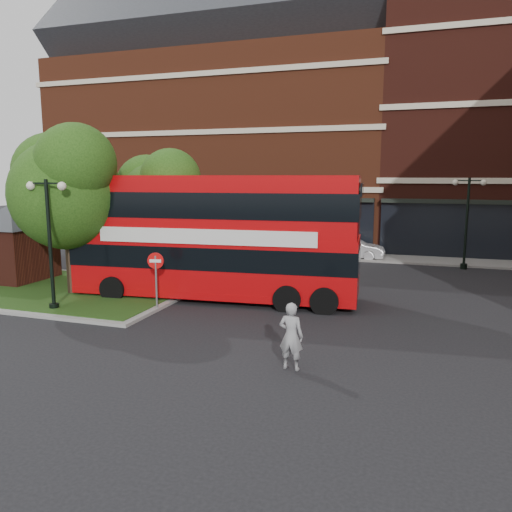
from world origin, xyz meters
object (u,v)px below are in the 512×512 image
(bus, at_px, (214,229))
(car_silver, at_px, (253,242))
(car_white, at_px, (351,248))
(woman, at_px, (291,336))

(bus, bearing_deg, car_silver, 96.14)
(car_white, bearing_deg, bus, 162.42)
(car_silver, bearing_deg, car_white, -88.13)
(bus, height_order, woman, bus)
(woman, distance_m, car_white, 18.53)
(woman, relative_size, car_silver, 0.40)
(bus, relative_size, woman, 6.52)
(woman, relative_size, car_white, 0.46)
(woman, xyz_separation_m, car_silver, (-7.34, 18.51, -0.14))
(car_silver, height_order, car_white, car_silver)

